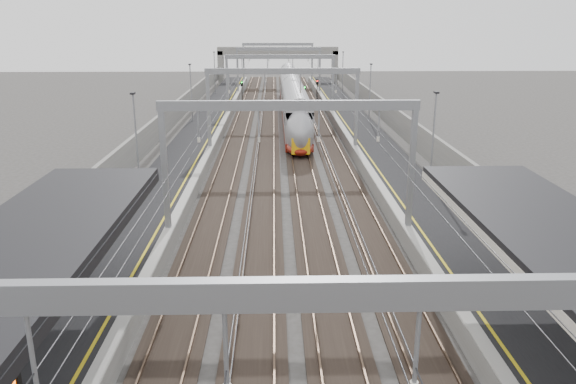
{
  "coord_description": "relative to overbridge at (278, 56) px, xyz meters",
  "views": [
    {
      "loc": [
        -0.72,
        -5.67,
        11.31
      ],
      "look_at": [
        0.0,
        23.64,
        2.39
      ],
      "focal_mm": 35.0,
      "sensor_mm": 36.0,
      "label": 1
    }
  ],
  "objects": [
    {
      "name": "platform_left",
      "position": [
        -8.0,
        -55.0,
        -4.81
      ],
      "size": [
        4.0,
        120.0,
        1.0
      ],
      "primitive_type": "cube",
      "color": "black",
      "rests_on": "ground"
    },
    {
      "name": "platform_right",
      "position": [
        8.0,
        -55.0,
        -4.81
      ],
      "size": [
        4.0,
        120.0,
        1.0
      ],
      "primitive_type": "cube",
      "color": "black",
      "rests_on": "ground"
    },
    {
      "name": "tracks",
      "position": [
        0.0,
        -55.0,
        -5.26
      ],
      "size": [
        11.4,
        140.0,
        0.2
      ],
      "color": "black",
      "rests_on": "ground"
    },
    {
      "name": "overhead_line",
      "position": [
        0.0,
        -48.38,
        0.83
      ],
      "size": [
        13.0,
        140.0,
        6.6
      ],
      "color": "gray",
      "rests_on": "platform_left"
    },
    {
      "name": "overbridge",
      "position": [
        0.0,
        0.0,
        0.0
      ],
      "size": [
        22.0,
        2.2,
        6.9
      ],
      "color": "slate",
      "rests_on": "ground"
    },
    {
      "name": "wall_left",
      "position": [
        -11.2,
        -55.0,
        -3.71
      ],
      "size": [
        0.3,
        120.0,
        3.2
      ],
      "primitive_type": "cube",
      "color": "slate",
      "rests_on": "ground"
    },
    {
      "name": "wall_right",
      "position": [
        11.2,
        -55.0,
        -3.71
      ],
      "size": [
        0.3,
        120.0,
        3.2
      ],
      "primitive_type": "cube",
      "color": "slate",
      "rests_on": "ground"
    },
    {
      "name": "train",
      "position": [
        1.5,
        -38.1,
        -3.35
      ],
      "size": [
        2.5,
        45.61,
        3.97
      ],
      "color": "maroon",
      "rests_on": "ground"
    },
    {
      "name": "signal_green",
      "position": [
        -5.2,
        -26.79,
        -2.89
      ],
      "size": [
        0.32,
        0.32,
        3.48
      ],
      "color": "black",
      "rests_on": "ground"
    },
    {
      "name": "signal_red_near",
      "position": [
        3.2,
        -33.09,
        -2.89
      ],
      "size": [
        0.32,
        0.32,
        3.48
      ],
      "color": "black",
      "rests_on": "ground"
    },
    {
      "name": "signal_red_far",
      "position": [
        5.4,
        -25.2,
        -2.89
      ],
      "size": [
        0.32,
        0.32,
        3.48
      ],
      "color": "black",
      "rests_on": "ground"
    }
  ]
}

